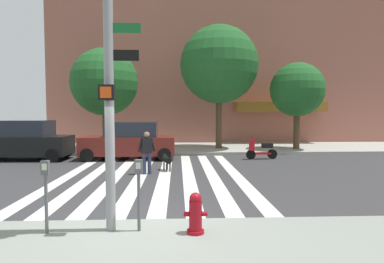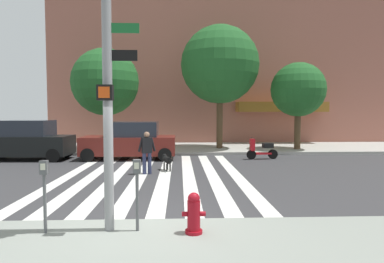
{
  "view_description": "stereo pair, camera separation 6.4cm",
  "coord_description": "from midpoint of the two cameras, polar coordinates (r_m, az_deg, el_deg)",
  "views": [
    {
      "loc": [
        0.69,
        -6.86,
        2.41
      ],
      "look_at": [
        1.22,
        5.14,
        1.69
      ],
      "focal_mm": 30.93,
      "sensor_mm": 36.0,
      "label": 1
    },
    {
      "loc": [
        0.75,
        -6.86,
        2.41
      ],
      "look_at": [
        1.22,
        5.14,
        1.69
      ],
      "focal_mm": 30.93,
      "sensor_mm": 36.0,
      "label": 2
    }
  ],
  "objects": [
    {
      "name": "ground_plane",
      "position": [
        12.77,
        -5.76,
        -7.45
      ],
      "size": [
        160.0,
        160.0,
        0.0
      ],
      "primitive_type": "plane",
      "color": "#353538"
    },
    {
      "name": "sidewalk_far",
      "position": [
        21.32,
        -4.45,
        -2.86
      ],
      "size": [
        80.0,
        6.0,
        0.15
      ],
      "primitive_type": "cube",
      "color": "#ABA9A1",
      "rests_on": "ground_plane"
    },
    {
      "name": "crosswalk_stripes",
      "position": [
        12.78,
        -6.89,
        -7.42
      ],
      "size": [
        6.75,
        10.72,
        0.01
      ],
      "color": "silver",
      "rests_on": "ground_plane"
    },
    {
      "name": "traffic_light_pole",
      "position": [
        6.43,
        -14.51,
        13.32
      ],
      "size": [
        0.74,
        0.46,
        5.8
      ],
      "color": "gray",
      "rests_on": "sidewalk_near"
    },
    {
      "name": "fire_hydrant",
      "position": [
        6.31,
        0.31,
        -13.95
      ],
      "size": [
        0.44,
        0.32,
        0.76
      ],
      "color": "maroon",
      "rests_on": "sidewalk_near"
    },
    {
      "name": "parking_meter_curbside",
      "position": [
        6.75,
        -24.15,
        -8.62
      ],
      "size": [
        0.14,
        0.11,
        1.36
      ],
      "color": "#515456",
      "rests_on": "sidewalk_near"
    },
    {
      "name": "parking_meter_second_along",
      "position": [
        6.38,
        -9.47,
        -9.07
      ],
      "size": [
        0.14,
        0.11,
        1.36
      ],
      "color": "#515456",
      "rests_on": "sidewalk_near"
    },
    {
      "name": "parked_car_near_curb",
      "position": [
        18.47,
        -26.84,
        -1.52
      ],
      "size": [
        4.45,
        2.05,
        1.98
      ],
      "color": "black",
      "rests_on": "ground_plane"
    },
    {
      "name": "parked_car_behind_first",
      "position": [
        17.02,
        -10.84,
        -1.66
      ],
      "size": [
        4.66,
        1.92,
        1.9
      ],
      "color": "maroon",
      "rests_on": "ground_plane"
    },
    {
      "name": "parked_scooter",
      "position": [
        17.15,
        11.8,
        -3.09
      ],
      "size": [
        1.63,
        0.54,
        1.11
      ],
      "color": "black",
      "rests_on": "ground_plane"
    },
    {
      "name": "street_tree_nearest",
      "position": [
        20.76,
        -14.94,
        8.22
      ],
      "size": [
        4.03,
        4.03,
        6.06
      ],
      "color": "#4C3823",
      "rests_on": "sidewalk_far"
    },
    {
      "name": "street_tree_middle",
      "position": [
        20.74,
        4.61,
        11.38
      ],
      "size": [
        4.78,
        4.78,
        7.54
      ],
      "color": "#4C3823",
      "rests_on": "sidewalk_far"
    },
    {
      "name": "street_tree_further",
      "position": [
        20.99,
        17.62,
        6.84
      ],
      "size": [
        3.25,
        3.25,
        5.21
      ],
      "color": "#4C3823",
      "rests_on": "sidewalk_far"
    },
    {
      "name": "pedestrian_dog_walker",
      "position": [
        12.84,
        -7.95,
        -3.21
      ],
      "size": [
        0.7,
        0.35,
        1.64
      ],
      "color": "#282D4C",
      "rests_on": "ground_plane"
    },
    {
      "name": "dog_on_leash",
      "position": [
        13.57,
        -4.55,
        -4.89
      ],
      "size": [
        0.45,
        0.95,
        0.65
      ],
      "color": "black",
      "rests_on": "ground_plane"
    }
  ]
}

